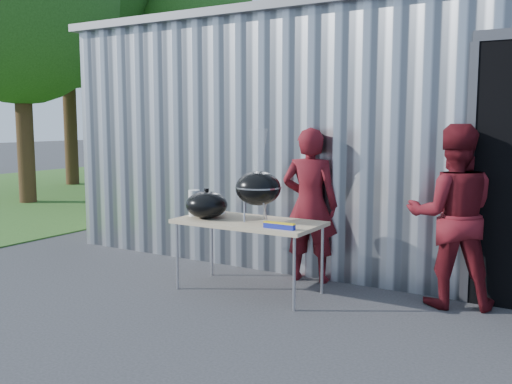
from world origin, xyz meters
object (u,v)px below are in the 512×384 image
Objects in this scene: kettle_grill at (258,181)px; person_bystander at (452,216)px; person_cook at (310,205)px; folding_table at (249,224)px.

person_bystander reaches higher than kettle_grill.
person_cook is 1.53m from person_bystander.
person_cook is at bearing 62.45° from folding_table.
person_cook is 0.98× the size of person_bystander.
person_cook reaches higher than kettle_grill.
kettle_grill is at bearing 60.33° from person_cook.
kettle_grill is (0.13, -0.02, 0.46)m from folding_table.
person_bystander is (1.89, 0.61, 0.16)m from folding_table.
kettle_grill is at bearing -9.27° from folding_table.
folding_table is at bearing 170.73° from kettle_grill.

